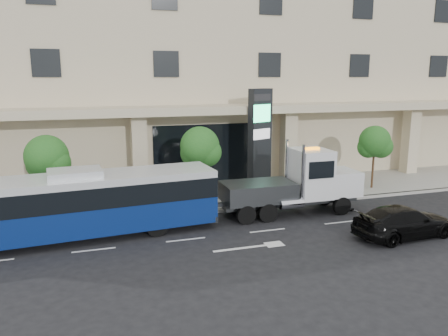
{
  "coord_description": "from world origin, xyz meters",
  "views": [
    {
      "loc": [
        -7.93,
        -19.81,
        7.24
      ],
      "look_at": [
        -1.09,
        2.0,
        2.44
      ],
      "focal_mm": 35.0,
      "sensor_mm": 36.0,
      "label": 1
    }
  ],
  "objects_px": {
    "city_bus": "(77,204)",
    "tow_truck": "(298,184)",
    "black_sedan": "(404,222)",
    "signage_pylon": "(260,139)"
  },
  "relations": [
    {
      "from": "tow_truck",
      "to": "city_bus",
      "type": "bearing_deg",
      "value": -177.35
    },
    {
      "from": "city_bus",
      "to": "tow_truck",
      "type": "distance_m",
      "value": 11.2
    },
    {
      "from": "city_bus",
      "to": "signage_pylon",
      "type": "height_order",
      "value": "signage_pylon"
    },
    {
      "from": "tow_truck",
      "to": "black_sedan",
      "type": "xyz_separation_m",
      "value": [
        3.06,
        -4.69,
        -0.88
      ]
    },
    {
      "from": "signage_pylon",
      "to": "black_sedan",
      "type": "bearing_deg",
      "value": -93.23
    },
    {
      "from": "tow_truck",
      "to": "black_sedan",
      "type": "height_order",
      "value": "tow_truck"
    },
    {
      "from": "city_bus",
      "to": "black_sedan",
      "type": "height_order",
      "value": "city_bus"
    },
    {
      "from": "city_bus",
      "to": "signage_pylon",
      "type": "relative_size",
      "value": 2.01
    },
    {
      "from": "city_bus",
      "to": "tow_truck",
      "type": "bearing_deg",
      "value": -2.73
    },
    {
      "from": "city_bus",
      "to": "signage_pylon",
      "type": "bearing_deg",
      "value": 20.42
    }
  ]
}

